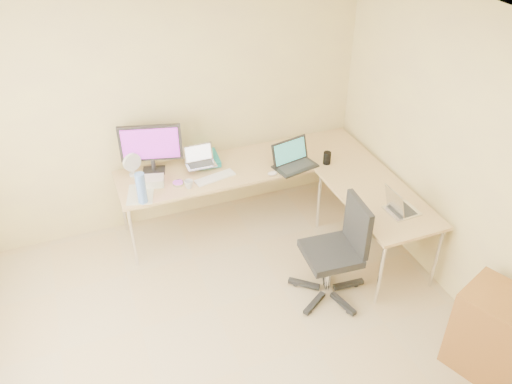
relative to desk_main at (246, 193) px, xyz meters
name	(u,v)px	position (x,y,z in m)	size (l,w,h in m)	color
floor	(241,370)	(-0.72, -1.85, -0.36)	(4.50, 4.50, 0.00)	tan
ceiling	(234,58)	(-0.72, -1.85, 2.24)	(4.50, 4.50, 0.00)	white
wall_back	(163,109)	(-0.72, 0.40, 0.93)	(4.50, 4.50, 0.00)	#E8D57F
wall_right	(491,184)	(1.38, -1.85, 0.93)	(4.50, 4.50, 0.00)	#E8D57F
desk_main	(246,193)	(0.00, 0.00, 0.00)	(2.65, 0.70, 0.73)	tan
desk_return	(374,226)	(0.98, -1.00, 0.00)	(0.70, 1.30, 0.73)	tan
monitor	(151,149)	(-0.92, 0.20, 0.63)	(0.61, 0.20, 0.52)	black
book_stack	(207,159)	(-0.36, 0.20, 0.39)	(0.24, 0.33, 0.06)	#177A7B
laptop_center	(200,157)	(-0.46, 0.06, 0.52)	(0.30, 0.23, 0.19)	#B3B1CC
laptop_black	(296,156)	(0.45, -0.24, 0.50)	(0.43, 0.31, 0.27)	black
keyboard	(215,178)	(-0.38, -0.15, 0.37)	(0.41, 0.12, 0.02)	white
mouse	(273,173)	(0.18, -0.30, 0.38)	(0.10, 0.07, 0.04)	silver
mug	(189,184)	(-0.67, -0.22, 0.41)	(0.09, 0.09, 0.08)	silver
cd_stack	(178,183)	(-0.75, -0.13, 0.38)	(0.11, 0.11, 0.03)	silver
water_bottle	(141,188)	(-1.13, -0.30, 0.52)	(0.09, 0.09, 0.31)	#5881D1
papers	(141,194)	(-1.13, -0.16, 0.37)	(0.24, 0.34, 0.01)	beige
white_box	(153,181)	(-0.98, -0.04, 0.40)	(0.22, 0.16, 0.08)	beige
desk_fan	(132,165)	(-1.13, 0.20, 0.49)	(0.19, 0.19, 0.24)	silver
black_cup	(327,158)	(0.79, -0.30, 0.43)	(0.08, 0.08, 0.13)	black
laptop_return	(404,202)	(1.04, -1.29, 0.47)	(0.25, 0.32, 0.21)	silver
office_chair	(331,252)	(0.32, -1.32, 0.14)	(0.60, 0.60, 1.01)	black
cabinet	(494,335)	(1.13, -2.50, -0.01)	(0.45, 0.56, 0.78)	olive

